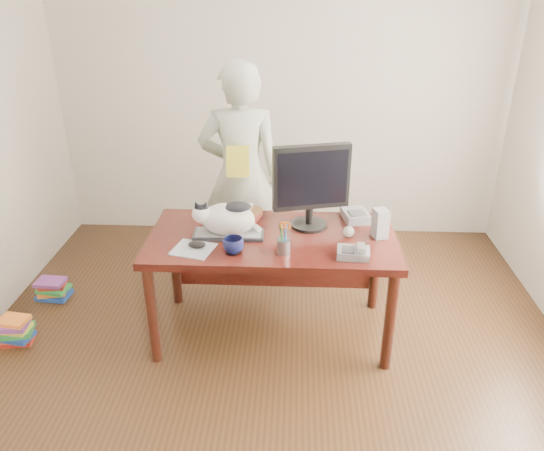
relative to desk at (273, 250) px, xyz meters
The scene contains 18 objects.
room 1.01m from the desk, 90.00° to the right, with size 4.50×4.50×4.50m.
desk is the anchor object (origin of this frame).
keyboard 0.34m from the desk, 162.30° to the right, with size 0.46×0.18×0.03m.
cat 0.42m from the desk, 162.69° to the right, with size 0.44×0.23×0.25m.
monitor 0.53m from the desk, 14.92° to the left, with size 0.50×0.30×0.57m.
pen_cup 0.37m from the desk, 75.45° to the right, with size 0.10×0.10×0.21m.
mousepad 0.58m from the desk, 149.25° to the right, with size 0.28×0.27×0.01m.
mouse 0.56m from the desk, 150.01° to the right, with size 0.12×0.09×0.04m.
coffee_mug 0.43m from the desk, 125.76° to the right, with size 0.13×0.13×0.10m, color black.
phone 0.62m from the desk, 33.08° to the right, with size 0.21×0.17×0.09m.
speaker 0.73m from the desk, ahead, with size 0.11×0.12×0.19m.
baseball 0.53m from the desk, ahead, with size 0.07×0.07×0.07m.
book_stack 0.35m from the desk, 139.46° to the left, with size 0.29×0.25×0.09m.
calculator 0.62m from the desk, 19.95° to the left, with size 0.20×0.24×0.07m.
person 0.79m from the desk, 112.16° to the left, with size 0.64×0.42×1.75m, color silver.
held_book 0.74m from the desk, 118.45° to the left, with size 0.17×0.11×0.23m.
book_pile_a 1.85m from the desk, behind, with size 0.27×0.22×0.18m.
book_pile_b 1.82m from the desk, behind, with size 0.26×0.20×0.15m.
Camera 1 is at (0.14, -2.45, 2.30)m, focal length 35.00 mm.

